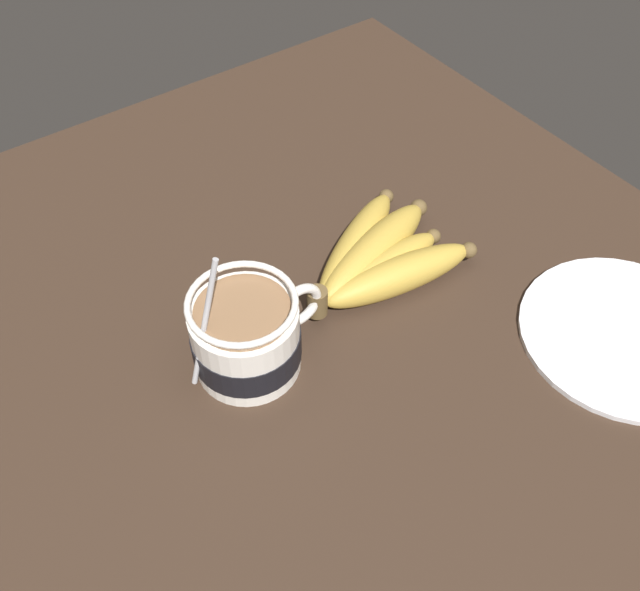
# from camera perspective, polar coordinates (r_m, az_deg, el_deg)

# --- Properties ---
(table) EXTENTS (0.90, 0.90, 0.03)m
(table) POSITION_cam_1_polar(r_m,az_deg,el_deg) (0.68, -2.15, -4.74)
(table) COLOR #332319
(table) RESTS_ON ground
(coffee_mug) EXTENTS (0.14, 0.10, 0.15)m
(coffee_mug) POSITION_cam_1_polar(r_m,az_deg,el_deg) (0.64, -5.88, -3.30)
(coffee_mug) COLOR white
(coffee_mug) RESTS_ON table
(banana_bunch) EXTENTS (0.19, 0.15, 0.04)m
(banana_bunch) POSITION_cam_1_polar(r_m,az_deg,el_deg) (0.72, 4.65, 2.91)
(banana_bunch) COLOR brown
(banana_bunch) RESTS_ON table
(small_plate) EXTENTS (0.20, 0.20, 0.01)m
(small_plate) POSITION_cam_1_polar(r_m,az_deg,el_deg) (0.74, 23.16, -2.87)
(small_plate) COLOR white
(small_plate) RESTS_ON table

